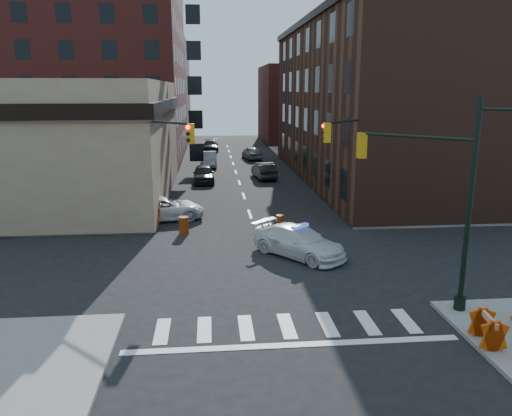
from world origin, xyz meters
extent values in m
plane|color=black|center=(0.00, 0.00, 0.00)|extent=(140.00, 140.00, 0.00)
cube|color=gray|center=(-23.00, 32.75, 0.07)|extent=(34.00, 54.50, 0.15)
cube|color=gray|center=(23.00, 32.75, 0.07)|extent=(34.00, 54.50, 0.15)
cube|color=tan|center=(-17.00, 16.50, 4.50)|extent=(22.00, 22.00, 9.00)
cube|color=maroon|center=(-18.50, 40.00, 12.00)|extent=(25.00, 25.00, 24.00)
cube|color=#48291C|center=(13.00, 22.50, 7.00)|extent=(14.00, 34.00, 14.00)
cube|color=brown|center=(-16.00, 62.00, 8.00)|extent=(20.00, 18.00, 16.00)
cube|color=maroon|center=(14.00, 58.00, 6.00)|extent=(16.00, 16.00, 12.00)
cylinder|color=black|center=(6.80, -6.30, 4.15)|extent=(0.20, 0.20, 8.00)
cylinder|color=black|center=(6.80, -6.30, 0.40)|extent=(0.44, 0.44, 0.50)
cylinder|color=black|center=(5.21, -4.71, 6.65)|extent=(3.27, 3.27, 0.12)
cube|color=#BF8C0C|center=(3.62, -3.12, 6.15)|extent=(0.35, 0.35, 1.05)
sphere|color=#FF0C05|center=(3.77, -2.96, 6.50)|extent=(0.22, 0.22, 0.22)
sphere|color=black|center=(3.77, -2.96, 6.17)|extent=(0.22, 0.22, 0.22)
sphere|color=black|center=(3.77, -2.96, 5.84)|extent=(0.22, 0.22, 0.22)
cylinder|color=black|center=(-6.80, 6.30, 4.15)|extent=(0.20, 0.20, 8.00)
cylinder|color=black|center=(-6.80, 6.30, 0.40)|extent=(0.44, 0.44, 0.50)
cylinder|color=black|center=(-5.21, 4.71, 6.65)|extent=(3.27, 3.27, 0.12)
cube|color=#BF8C0C|center=(-3.62, 3.12, 6.15)|extent=(0.35, 0.35, 1.05)
sphere|color=#FF0C05|center=(-3.77, 2.96, 6.50)|extent=(0.22, 0.22, 0.22)
sphere|color=black|center=(-3.77, 2.96, 6.17)|extent=(0.22, 0.22, 0.22)
sphere|color=black|center=(-3.77, 2.96, 5.84)|extent=(0.22, 0.22, 0.22)
cylinder|color=black|center=(6.80, 6.30, 4.15)|extent=(0.20, 0.20, 8.00)
cylinder|color=black|center=(6.80, 6.30, 0.40)|extent=(0.44, 0.44, 0.50)
cylinder|color=black|center=(5.21, 4.71, 6.65)|extent=(3.27, 3.27, 0.12)
cube|color=#BF8C0C|center=(3.62, 3.12, 6.15)|extent=(0.35, 0.35, 1.05)
sphere|color=#FF0C05|center=(3.46, 3.27, 6.50)|extent=(0.22, 0.22, 0.22)
sphere|color=black|center=(3.46, 3.27, 6.17)|extent=(0.22, 0.22, 0.22)
sphere|color=black|center=(3.46, 3.27, 5.84)|extent=(0.22, 0.22, 0.22)
cylinder|color=black|center=(7.50, 26.00, 1.45)|extent=(0.24, 0.24, 2.60)
sphere|color=brown|center=(7.50, 26.00, 3.50)|extent=(3.00, 3.00, 3.00)
cylinder|color=black|center=(7.50, 34.00, 1.45)|extent=(0.24, 0.24, 2.60)
sphere|color=brown|center=(7.50, 34.00, 3.50)|extent=(3.00, 3.00, 3.00)
imported|color=silver|center=(1.80, 0.96, 0.77)|extent=(5.08, 5.42, 1.54)
imported|color=silver|center=(-5.80, 9.06, 0.75)|extent=(5.82, 3.57, 1.51)
imported|color=black|center=(-3.27, 22.37, 0.80)|extent=(1.99, 4.74, 1.60)
imported|color=#9B9DA4|center=(-2.79, 32.06, 0.83)|extent=(1.76, 5.01, 1.65)
imported|color=black|center=(-2.50, 46.37, 0.75)|extent=(2.13, 5.18, 1.50)
imported|color=black|center=(2.50, 23.93, 0.78)|extent=(2.14, 4.90, 1.57)
imported|color=gray|center=(2.50, 37.50, 0.81)|extent=(2.49, 4.96, 1.62)
imported|color=black|center=(-6.50, 6.73, 0.96)|extent=(0.64, 0.47, 1.62)
imported|color=black|center=(-12.81, 8.71, 1.05)|extent=(0.98, 0.82, 1.80)
imported|color=#1E242D|center=(-10.83, 6.51, 0.94)|extent=(0.99, 0.60, 1.57)
cylinder|color=red|center=(1.55, 5.97, 0.46)|extent=(0.53, 0.53, 0.91)
cylinder|color=orange|center=(-4.30, 5.60, 0.52)|extent=(0.69, 0.69, 1.03)
camera|label=1|loc=(-2.67, -23.31, 8.43)|focal=35.00mm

